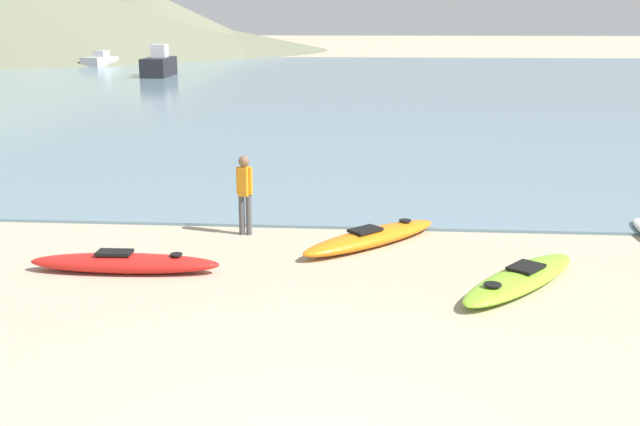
{
  "coord_description": "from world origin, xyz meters",
  "views": [
    {
      "loc": [
        0.65,
        -5.62,
        4.07
      ],
      "look_at": [
        -0.47,
        8.13,
        0.5
      ],
      "focal_mm": 42.0,
      "sensor_mm": 36.0,
      "label": 1
    }
  ],
  "objects_px": {
    "kayak_on_sand_1": "(125,263)",
    "person_near_waterline": "(245,190)",
    "kayak_on_sand_2": "(521,278)",
    "kayak_on_sand_5": "(372,237)",
    "moored_boat_1": "(159,65)",
    "moored_boat_3": "(100,60)"
  },
  "relations": [
    {
      "from": "kayak_on_sand_1",
      "to": "person_near_waterline",
      "type": "height_order",
      "value": "person_near_waterline"
    },
    {
      "from": "kayak_on_sand_2",
      "to": "kayak_on_sand_5",
      "type": "height_order",
      "value": "kayak_on_sand_5"
    },
    {
      "from": "kayak_on_sand_2",
      "to": "person_near_waterline",
      "type": "relative_size",
      "value": 1.93
    },
    {
      "from": "moored_boat_1",
      "to": "moored_boat_3",
      "type": "xyz_separation_m",
      "value": [
        -9.04,
        12.11,
        -0.33
      ]
    },
    {
      "from": "kayak_on_sand_2",
      "to": "kayak_on_sand_5",
      "type": "distance_m",
      "value": 3.13
    },
    {
      "from": "kayak_on_sand_1",
      "to": "moored_boat_1",
      "type": "xyz_separation_m",
      "value": [
        -12.14,
        43.27,
        0.69
      ]
    },
    {
      "from": "moored_boat_1",
      "to": "moored_boat_3",
      "type": "relative_size",
      "value": 1.35
    },
    {
      "from": "kayak_on_sand_2",
      "to": "kayak_on_sand_5",
      "type": "relative_size",
      "value": 1.06
    },
    {
      "from": "kayak_on_sand_1",
      "to": "moored_boat_3",
      "type": "distance_m",
      "value": 59.3
    },
    {
      "from": "kayak_on_sand_5",
      "to": "moored_boat_1",
      "type": "height_order",
      "value": "moored_boat_1"
    },
    {
      "from": "person_near_waterline",
      "to": "moored_boat_1",
      "type": "distance_m",
      "value": 43.12
    },
    {
      "from": "moored_boat_3",
      "to": "kayak_on_sand_5",
      "type": "bearing_deg",
      "value": -64.74
    },
    {
      "from": "kayak_on_sand_2",
      "to": "moored_boat_3",
      "type": "distance_m",
      "value": 62.03
    },
    {
      "from": "kayak_on_sand_5",
      "to": "moored_boat_1",
      "type": "bearing_deg",
      "value": 111.38
    },
    {
      "from": "kayak_on_sand_2",
      "to": "moored_boat_3",
      "type": "height_order",
      "value": "moored_boat_3"
    },
    {
      "from": "kayak_on_sand_1",
      "to": "kayak_on_sand_2",
      "type": "relative_size",
      "value": 1.06
    },
    {
      "from": "kayak_on_sand_5",
      "to": "person_near_waterline",
      "type": "xyz_separation_m",
      "value": [
        -2.46,
        0.52,
        0.74
      ]
    },
    {
      "from": "kayak_on_sand_5",
      "to": "moored_boat_1",
      "type": "distance_m",
      "value": 44.46
    },
    {
      "from": "kayak_on_sand_5",
      "to": "kayak_on_sand_1",
      "type": "bearing_deg",
      "value": -155.17
    },
    {
      "from": "kayak_on_sand_2",
      "to": "person_near_waterline",
      "type": "height_order",
      "value": "person_near_waterline"
    },
    {
      "from": "person_near_waterline",
      "to": "moored_boat_1",
      "type": "height_order",
      "value": "moored_boat_1"
    },
    {
      "from": "person_near_waterline",
      "to": "kayak_on_sand_1",
      "type": "bearing_deg",
      "value": -123.78
    }
  ]
}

